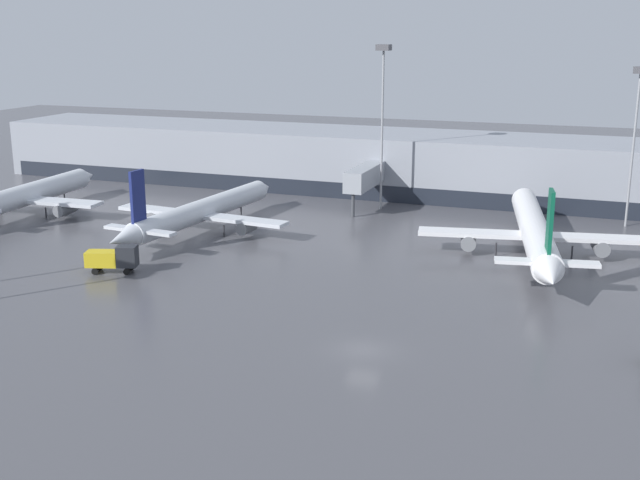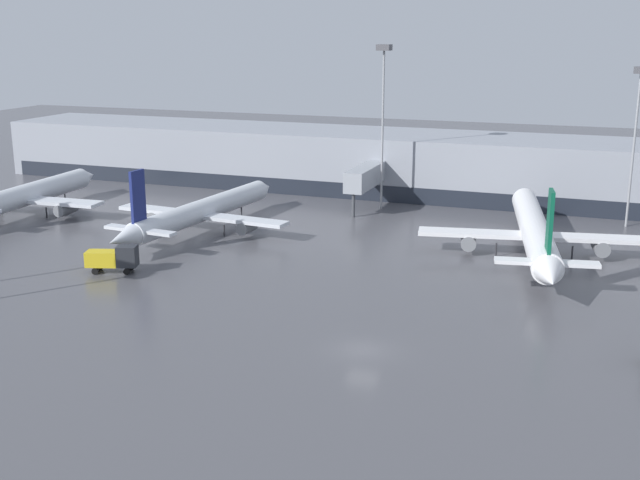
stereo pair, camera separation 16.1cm
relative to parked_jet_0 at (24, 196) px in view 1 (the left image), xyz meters
The scene contains 8 objects.
ground_plane 63.76m from the parked_jet_0, 27.01° to the right, with size 320.00×320.00×0.00m, color #4C4C51.
terminal_building 65.78m from the parked_jet_0, 30.05° to the left, with size 160.00×31.36×9.00m.
parked_jet_0 is the anchor object (origin of this frame).
parked_jet_2 66.60m from the parked_jet_0, ahead, with size 25.49×39.22×10.19m.
parked_jet_3 26.61m from the parked_jet_0, ahead, with size 23.70×34.59×9.63m.
service_truck_1 31.98m from the parked_jet_0, 34.51° to the right, with size 5.57×3.35×2.87m.
apron_light_mast_3 80.22m from the parked_jet_0, 15.71° to the left, with size 1.80×1.80×19.98m.
apron_light_mast_5 50.67m from the parked_jet_0, 25.09° to the left, with size 1.80×1.80×22.42m.
Camera 1 is at (17.09, -56.44, 24.69)m, focal length 45.00 mm.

